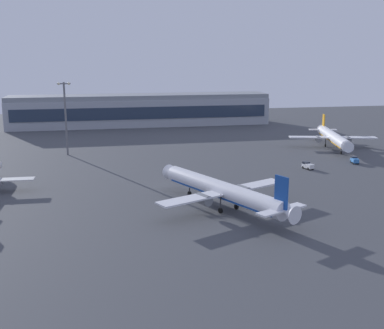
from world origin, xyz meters
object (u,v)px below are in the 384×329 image
Objects in this scene: airplane_mid_apron at (223,191)px; maintenance_van at (308,166)px; apron_light_east at (66,114)px; airplane_near_gate at (333,137)px; baggage_tractor at (355,160)px.

maintenance_van is (38.32, 34.78, -3.34)m from airplane_mid_apron.
airplane_mid_apron is at bearing -62.04° from apron_light_east.
airplane_mid_apron reaches higher than airplane_near_gate.
airplane_mid_apron reaches higher than maintenance_van.
airplane_mid_apron is 51.86m from maintenance_van.
maintenance_van is (-26.01, -32.65, -3.15)m from airplane_near_gate.
baggage_tractor is (19.54, 4.72, 0.00)m from maintenance_van.
apron_light_east is at bearing 140.49° from maintenance_van.
baggage_tractor is at bearing -19.80° from apron_light_east.
apron_light_east is at bearing 10.29° from airplane_near_gate.
airplane_near_gate is at bearing -3.93° from apron_light_east.
airplane_mid_apron is 85.13m from apron_light_east.
baggage_tractor is at bearing 9.95° from airplane_mid_apron.
maintenance_van is at bearing -151.99° from baggage_tractor.
apron_light_east is (-97.45, 35.08, 14.15)m from baggage_tractor.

